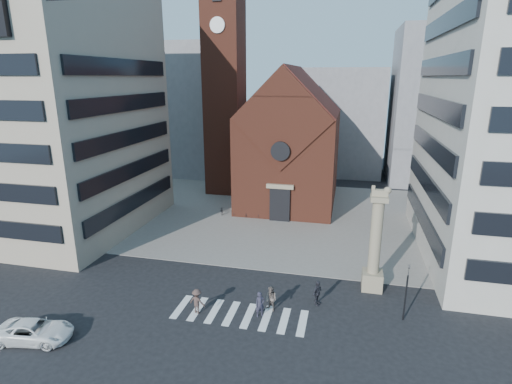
% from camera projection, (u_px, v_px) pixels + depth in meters
% --- Properties ---
extents(ground, '(120.00, 120.00, 0.00)m').
position_uv_depth(ground, '(243.00, 293.00, 31.85)').
color(ground, black).
rests_on(ground, ground).
extents(piazza, '(46.00, 30.00, 0.05)m').
position_uv_depth(piazza, '(282.00, 215.00, 49.62)').
color(piazza, gray).
rests_on(piazza, ground).
extents(zebra_crossing, '(10.20, 3.20, 0.01)m').
position_uv_depth(zebra_crossing, '(240.00, 314.00, 28.92)').
color(zebra_crossing, white).
rests_on(zebra_crossing, ground).
extents(church, '(12.00, 16.65, 18.00)m').
position_uv_depth(church, '(291.00, 144.00, 53.04)').
color(church, brown).
rests_on(church, ground).
extents(campanile, '(5.50, 5.50, 31.20)m').
position_uv_depth(campanile, '(225.00, 83.00, 55.84)').
color(campanile, brown).
rests_on(campanile, ground).
extents(building_left, '(18.00, 20.00, 26.00)m').
position_uv_depth(building_left, '(50.00, 111.00, 42.83)').
color(building_left, gray).
rests_on(building_left, ground).
extents(bg_block_left, '(16.00, 14.00, 22.00)m').
position_uv_depth(bg_block_left, '(192.00, 109.00, 70.57)').
color(bg_block_left, gray).
rests_on(bg_block_left, ground).
extents(bg_block_mid, '(14.00, 12.00, 18.00)m').
position_uv_depth(bg_block_mid, '(341.00, 121.00, 70.12)').
color(bg_block_mid, gray).
rests_on(bg_block_mid, ground).
extents(bg_block_right, '(16.00, 14.00, 24.00)m').
position_uv_depth(bg_block_right, '(445.00, 107.00, 62.99)').
color(bg_block_right, gray).
rests_on(bg_block_right, ground).
extents(lion_column, '(1.63, 1.60, 8.68)m').
position_uv_depth(lion_column, '(375.00, 250.00, 31.51)').
color(lion_column, gray).
rests_on(lion_column, ground).
extents(traffic_light, '(0.13, 0.16, 4.30)m').
position_uv_depth(traffic_light, '(406.00, 291.00, 27.66)').
color(traffic_light, black).
rests_on(traffic_light, ground).
extents(white_car, '(5.15, 3.00, 1.35)m').
position_uv_depth(white_car, '(34.00, 331.00, 25.94)').
color(white_car, white).
rests_on(white_car, ground).
extents(pedestrian_0, '(0.83, 0.76, 1.90)m').
position_uv_depth(pedestrian_0, '(260.00, 304.00, 28.49)').
color(pedestrian_0, '#2A2838').
rests_on(pedestrian_0, ground).
extents(pedestrian_1, '(1.16, 1.09, 1.90)m').
position_uv_depth(pedestrian_1, '(271.00, 299.00, 29.20)').
color(pedestrian_1, '#665951').
rests_on(pedestrian_1, ground).
extents(pedestrian_2, '(0.92, 1.24, 1.96)m').
position_uv_depth(pedestrian_2, '(317.00, 293.00, 29.94)').
color(pedestrian_2, '#25252C').
rests_on(pedestrian_2, ground).
extents(pedestrian_3, '(1.33, 0.92, 1.89)m').
position_uv_depth(pedestrian_3, '(197.00, 301.00, 28.90)').
color(pedestrian_3, '#43322D').
rests_on(pedestrian_3, ground).
extents(scooter_0, '(1.15, 1.88, 0.93)m').
position_uv_depth(scooter_0, '(222.00, 210.00, 49.92)').
color(scooter_0, black).
rests_on(scooter_0, piazza).
extents(scooter_1, '(1.01, 1.79, 1.03)m').
position_uv_depth(scooter_1, '(234.00, 211.00, 49.57)').
color(scooter_1, black).
rests_on(scooter_1, piazza).
extents(scooter_2, '(1.15, 1.88, 0.93)m').
position_uv_depth(scooter_2, '(246.00, 212.00, 49.25)').
color(scooter_2, black).
rests_on(scooter_2, piazza).
extents(scooter_3, '(1.01, 1.79, 1.03)m').
position_uv_depth(scooter_3, '(258.00, 213.00, 48.90)').
color(scooter_3, black).
rests_on(scooter_3, piazza).
extents(scooter_4, '(1.15, 1.88, 0.93)m').
position_uv_depth(scooter_4, '(270.00, 214.00, 48.57)').
color(scooter_4, black).
rests_on(scooter_4, piazza).
extents(scooter_5, '(1.01, 1.79, 1.03)m').
position_uv_depth(scooter_5, '(283.00, 214.00, 48.22)').
color(scooter_5, black).
rests_on(scooter_5, piazza).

